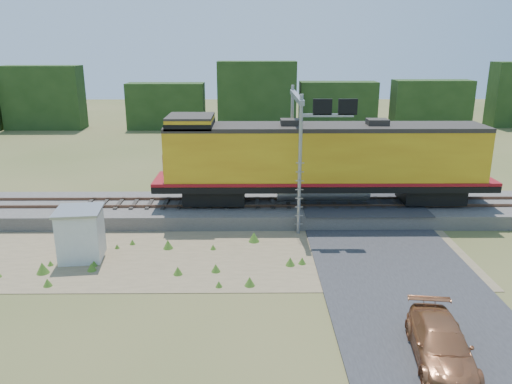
{
  "coord_description": "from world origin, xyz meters",
  "views": [
    {
      "loc": [
        0.59,
        -21.89,
        9.86
      ],
      "look_at": [
        0.8,
        3.0,
        2.4
      ],
      "focal_mm": 35.0,
      "sensor_mm": 36.0,
      "label": 1
    }
  ],
  "objects_px": {
    "locomotive": "(319,160)",
    "car": "(441,344)",
    "shed": "(81,234)",
    "signal_gantry": "(304,125)"
  },
  "relations": [
    {
      "from": "shed",
      "to": "car",
      "type": "bearing_deg",
      "value": -36.55
    },
    {
      "from": "locomotive",
      "to": "car",
      "type": "bearing_deg",
      "value": -81.23
    },
    {
      "from": "locomotive",
      "to": "car",
      "type": "xyz_separation_m",
      "value": [
        2.17,
        -14.08,
        -2.82
      ]
    },
    {
      "from": "locomotive",
      "to": "shed",
      "type": "relative_size",
      "value": 7.9
    },
    {
      "from": "shed",
      "to": "signal_gantry",
      "type": "bearing_deg",
      "value": 19.16
    },
    {
      "from": "shed",
      "to": "signal_gantry",
      "type": "distance_m",
      "value": 12.87
    },
    {
      "from": "locomotive",
      "to": "shed",
      "type": "distance_m",
      "value": 13.5
    },
    {
      "from": "locomotive",
      "to": "signal_gantry",
      "type": "distance_m",
      "value": 2.42
    },
    {
      "from": "shed",
      "to": "car",
      "type": "distance_m",
      "value": 16.29
    },
    {
      "from": "shed",
      "to": "signal_gantry",
      "type": "relative_size",
      "value": 0.33
    }
  ]
}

